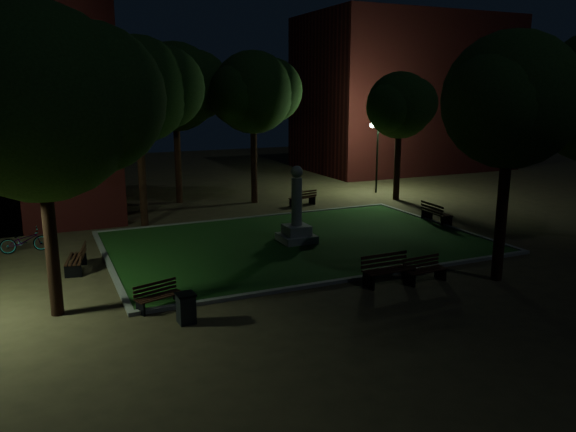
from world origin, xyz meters
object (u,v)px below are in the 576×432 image
Objects in this scene: monument at (297,221)px; bicycle at (24,240)px; bench_right_side at (435,214)px; trash_bin at (186,308)px; bench_near_left at (388,270)px; bench_near_right at (424,270)px; bench_left_side at (77,260)px; bench_west_near at (158,297)px; bench_far_side at (303,198)px.

monument reaches higher than bicycle.
bicycle is (-18.09, 2.64, 0.01)m from bench_right_side.
bench_right_side is 15.55m from trash_bin.
bench_near_left reaches higher than bicycle.
bench_right_side reaches higher than bench_near_right.
bench_near_left is at bearing 70.16° from bench_left_side.
monument reaches higher than bench_right_side.
bench_west_near is 5.06m from bench_left_side.
bench_near_left is 0.99× the size of bicycle.
bench_right_side is at bearing 104.12° from bench_left_side.
bench_west_near is 0.86× the size of bench_left_side.
bench_left_side is at bearing 111.48° from trash_bin.
bench_far_side is 14.58m from bicycle.
monument reaches higher than bench_near_left.
bench_far_side is (1.83, 13.16, 0.02)m from bench_near_right.
trash_bin is at bearing 32.91° from bench_left_side.
bench_right_side is 2.13× the size of trash_bin.
bench_near_left is 1.29m from bench_near_right.
monument is 3.73× the size of trash_bin.
bench_left_side is at bearing 94.31° from bench_west_near.
bench_left_side is 6.51m from trash_bin.
bicycle reaches higher than bench_left_side.
monument is 1.78× the size of bench_near_left.
bench_far_side reaches higher than trash_bin.
bench_right_side is 18.28m from bicycle.
bench_near_left reaches higher than bench_left_side.
trash_bin is 10.32m from bicycle.
bench_west_near is at bearing 36.91° from bench_far_side.
monument is 8.88m from trash_bin.
bench_near_right is 8.71m from bench_west_near.
bench_near_right is (1.85, -6.15, -0.56)m from monument.
bench_right_side is at bearing 45.55° from bench_near_right.
monument is 6.45m from bench_near_right.
monument is 5.88m from bench_near_left.
bicycle is (-11.01, 9.04, 0.01)m from bench_near_left.
monument is at bearing -109.94° from bicycle.
bench_far_side is at bearing 35.49° from bench_right_side.
bench_near_left reaches higher than trash_bin.
bench_near_left is (0.60, -5.83, -0.49)m from monument.
bench_near_left is 13.20m from bench_far_side.
bench_near_left is 9.54m from bench_right_side.
bench_near_right is at bearing 142.66° from bench_right_side.
bench_near_left is 14.24m from bicycle.
bench_left_side is 2.01× the size of trash_bin.
bench_right_side is at bearing -101.08° from bicycle.
bench_far_side is (3.68, 7.01, -0.55)m from monument.
bench_west_near is 8.87m from bicycle.
bench_right_side is at bearing 4.28° from monument.
bench_right_side reaches higher than bicycle.
bicycle is at bearing 162.84° from monument.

